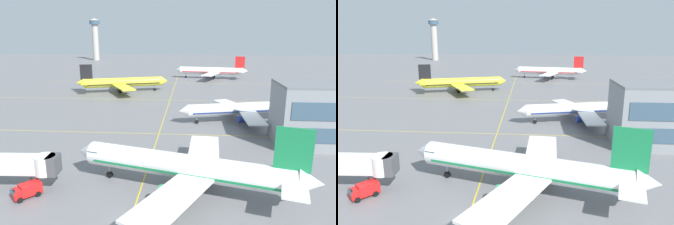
{
  "view_description": "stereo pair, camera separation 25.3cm",
  "coord_description": "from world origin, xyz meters",
  "views": [
    {
      "loc": [
        7.71,
        -34.95,
        24.15
      ],
      "look_at": [
        2.22,
        36.65,
        5.35
      ],
      "focal_mm": 33.23,
      "sensor_mm": 36.0,
      "label": 1
    },
    {
      "loc": [
        7.97,
        -34.93,
        24.15
      ],
      "look_at": [
        2.22,
        36.65,
        5.35
      ],
      "focal_mm": 33.23,
      "sensor_mm": 36.0,
      "label": 2
    }
  ],
  "objects": [
    {
      "name": "ground_plane",
      "position": [
        0.0,
        0.0,
        0.0
      ],
      "size": [
        600.0,
        600.0,
        0.0
      ],
      "primitive_type": "plane",
      "color": "slate"
    },
    {
      "name": "airliner_front_gate",
      "position": [
        7.32,
        8.82,
        4.08
      ],
      "size": [
        37.88,
        32.3,
        11.96
      ],
      "color": "white",
      "rests_on": "ground"
    },
    {
      "name": "airliner_second_row",
      "position": [
        20.91,
        48.78,
        3.56
      ],
      "size": [
        33.21,
        28.26,
        10.43
      ],
      "color": "white",
      "rests_on": "ground"
    },
    {
      "name": "airliner_third_row",
      "position": [
        -20.31,
        88.86,
        3.95
      ],
      "size": [
        36.43,
        31.12,
        11.57
      ],
      "color": "yellow",
      "rests_on": "ground"
    },
    {
      "name": "airliner_far_left_stand",
      "position": [
        17.89,
        129.1,
        4.02
      ],
      "size": [
        37.81,
        32.28,
        11.77
      ],
      "color": "white",
      "rests_on": "ground"
    },
    {
      "name": "taxiway_markings",
      "position": [
        0.0,
        55.59,
        0.0
      ],
      "size": [
        129.79,
        168.94,
        0.01
      ],
      "color": "yellow",
      "rests_on": "ground"
    },
    {
      "name": "service_truck_red_van",
      "position": [
        -16.57,
        5.26,
        1.18
      ],
      "size": [
        4.12,
        4.29,
        2.1
      ],
      "color": "red",
      "rests_on": "ground"
    },
    {
      "name": "jet_bridge",
      "position": [
        -20.55,
        7.81,
        4.06
      ],
      "size": [
        18.58,
        3.72,
        5.58
      ],
      "color": "silver",
      "rests_on": "ground"
    },
    {
      "name": "control_tower",
      "position": [
        -74.65,
        230.66,
        20.31
      ],
      "size": [
        8.82,
        8.82,
        34.73
      ],
      "color": "#ADA89E",
      "rests_on": "ground"
    }
  ]
}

